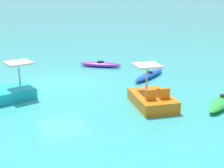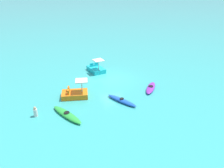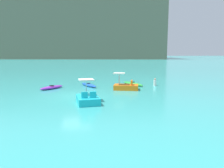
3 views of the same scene
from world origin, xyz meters
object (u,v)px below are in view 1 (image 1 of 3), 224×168
(kayak_purple, at_px, (101,64))
(pedal_boat_cyan, at_px, (6,93))
(pedal_boat_orange, at_px, (152,98))
(kayak_blue, at_px, (149,75))

(kayak_purple, bearing_deg, pedal_boat_cyan, -58.20)
(pedal_boat_orange, bearing_deg, pedal_boat_cyan, -122.20)
(kayak_purple, xyz_separation_m, pedal_boat_orange, (7.51, -0.85, 0.17))
(kayak_purple, distance_m, kayak_blue, 3.98)
(pedal_boat_cyan, bearing_deg, kayak_blue, 92.15)
(kayak_blue, distance_m, pedal_boat_cyan, 7.91)
(pedal_boat_orange, height_order, pedal_boat_cyan, same)
(kayak_blue, distance_m, pedal_boat_orange, 4.47)
(kayak_purple, distance_m, pedal_boat_cyan, 7.57)
(kayak_blue, xyz_separation_m, pedal_boat_orange, (3.81, -2.32, 0.17))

